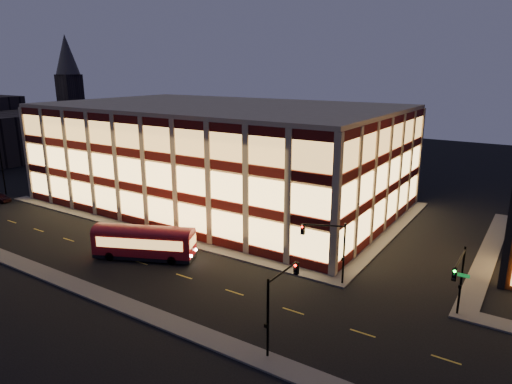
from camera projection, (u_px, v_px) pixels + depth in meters
The scene contains 15 objects.
ground at pixel (155, 238), 54.23m from camera, with size 200.00×200.00×0.00m, color black.
sidewalk_office_south at pixel (143, 230), 56.60m from camera, with size 54.00×2.00×0.15m, color #514F4C.
sidewalk_office_east at pixel (390, 232), 55.87m from camera, with size 2.00×30.00×0.15m, color #514F4C.
sidewalk_tower_west at pixel (489, 251), 50.08m from camera, with size 2.00×30.00×0.15m, color #514F4C.
sidewalk_near at pixel (56, 278), 43.69m from camera, with size 100.00×2.00×0.15m, color #514F4C.
office_building at pixel (220, 154), 67.56m from camera, with size 50.45×30.45×14.50m.
bg_building_a at pixel (9, 137), 100.11m from camera, with size 18.00×28.00×10.00m, color #2D2621.
church_tower at pixel (72, 109), 121.07m from camera, with size 5.00×5.00×18.00m, color #2D2621.
church_spire at pixel (66, 54), 117.41m from camera, with size 6.00×6.00×10.00m, color #4C473F.
traffic_signal_far at pixel (329, 242), 41.66m from camera, with size 3.79×1.87×6.00m.
traffic_signal_right at pixel (459, 275), 35.03m from camera, with size 1.20×4.37×6.00m.
traffic_signal_near at pixel (279, 295), 31.86m from camera, with size 0.32×4.45×6.00m.
street_lamp_a at pixel (0, 161), 71.35m from camera, with size 0.44×1.22×9.02m.
trolley_bus at pixel (144, 241), 47.88m from camera, with size 10.76×6.72×3.59m.
parked_car_0 at pixel (0, 198), 68.76m from camera, with size 1.54×3.82×1.30m, color black.
Camera 1 is at (37.89, -36.10, 19.44)m, focal length 32.00 mm.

